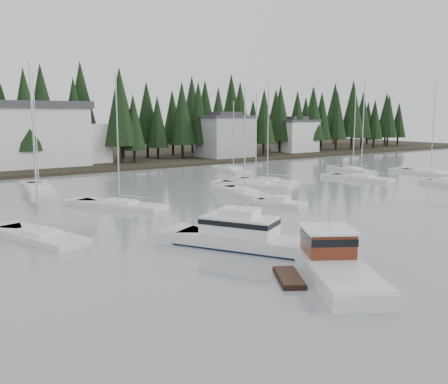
# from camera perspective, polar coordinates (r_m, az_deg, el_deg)

# --- Properties ---
(far_shore_land) EXTENTS (240.00, 54.00, 1.00)m
(far_shore_land) POSITION_cam_1_polar(r_m,az_deg,el_deg) (105.72, -22.27, 3.20)
(far_shore_land) COLOR black
(far_shore_land) RESTS_ON ground
(conifer_treeline) EXTENTS (200.00, 22.00, 20.00)m
(conifer_treeline) POSITION_cam_1_polar(r_m,az_deg,el_deg) (95.12, -20.66, 2.73)
(conifer_treeline) COLOR black
(conifer_treeline) RESTS_ON ground
(house_east_a) EXTENTS (10.60, 8.48, 9.25)m
(house_east_a) POSITION_cam_1_polar(r_m,az_deg,el_deg) (103.41, 0.15, 6.48)
(house_east_a) COLOR #999EA0
(house_east_a) RESTS_ON ground
(house_east_b) EXTENTS (9.54, 7.42, 8.25)m
(house_east_b) POSITION_cam_1_polar(r_m,az_deg,el_deg) (119.21, 8.18, 6.46)
(house_east_b) COLOR silver
(house_east_b) RESTS_ON ground
(harbor_inn) EXTENTS (29.50, 11.50, 10.90)m
(harbor_inn) POSITION_cam_1_polar(r_m,az_deg,el_deg) (90.45, -22.04, 6.04)
(harbor_inn) COLOR silver
(harbor_inn) RESTS_ON ground
(lobster_boat_brown) EXTENTS (8.00, 10.05, 4.86)m
(lobster_boat_brown) POSITION_cam_1_polar(r_m,az_deg,el_deg) (29.62, 12.29, -8.38)
(lobster_boat_brown) COLOR silver
(lobster_boat_brown) RESTS_ON ground
(cabin_cruiser_center) EXTENTS (7.41, 10.24, 4.28)m
(cabin_cruiser_center) POSITION_cam_1_polar(r_m,az_deg,el_deg) (34.99, 2.25, -5.35)
(cabin_cruiser_center) COLOR silver
(cabin_cruiser_center) RESTS_ON ground
(sailboat_0) EXTENTS (4.44, 9.76, 12.80)m
(sailboat_0) POSITION_cam_1_polar(r_m,az_deg,el_deg) (57.82, 2.35, -0.25)
(sailboat_0) COLOR silver
(sailboat_0) RESTS_ON ground
(sailboat_1) EXTENTS (7.09, 10.04, 13.66)m
(sailboat_1) POSITION_cam_1_polar(r_m,az_deg,el_deg) (51.05, -11.82, -1.66)
(sailboat_1) COLOR silver
(sailboat_1) RESTS_ON ground
(sailboat_2) EXTENTS (5.27, 9.47, 13.63)m
(sailboat_2) POSITION_cam_1_polar(r_m,az_deg,el_deg) (39.80, -20.34, -5.00)
(sailboat_2) COLOR silver
(sailboat_2) RESTS_ON ground
(sailboat_3) EXTENTS (4.97, 9.72, 13.46)m
(sailboat_3) POSITION_cam_1_polar(r_m,az_deg,el_deg) (83.96, 14.51, 2.33)
(sailboat_3) COLOR silver
(sailboat_3) RESTS_ON ground
(sailboat_5) EXTENTS (3.54, 10.67, 14.24)m
(sailboat_5) POSITION_cam_1_polar(r_m,az_deg,el_deg) (83.37, 22.51, 1.89)
(sailboat_5) COLOR silver
(sailboat_5) RESTS_ON ground
(sailboat_7) EXTENTS (5.88, 10.49, 11.87)m
(sailboat_7) POSITION_cam_1_polar(r_m,az_deg,el_deg) (81.47, 1.08, 2.40)
(sailboat_7) COLOR silver
(sailboat_7) RESTS_ON ground
(sailboat_8) EXTENTS (4.34, 9.55, 14.71)m
(sailboat_8) POSITION_cam_1_polar(r_m,az_deg,el_deg) (73.62, 15.37, 1.42)
(sailboat_8) COLOR silver
(sailboat_8) RESTS_ON ground
(sailboat_10) EXTENTS (4.55, 10.94, 14.65)m
(sailboat_10) POSITION_cam_1_polar(r_m,az_deg,el_deg) (64.94, -20.37, 0.20)
(sailboat_10) COLOR silver
(sailboat_10) RESTS_ON ground
(sailboat_11) EXTENTS (5.36, 8.78, 13.99)m
(sailboat_11) POSITION_cam_1_polar(r_m,az_deg,el_deg) (67.74, 4.98, 1.08)
(sailboat_11) COLOR silver
(sailboat_11) RESTS_ON ground
(sailboat_12) EXTENTS (6.90, 9.52, 12.41)m
(sailboat_12) POSITION_cam_1_polar(r_m,az_deg,el_deg) (64.40, 3.64, 0.67)
(sailboat_12) COLOR silver
(sailboat_12) RESTS_ON ground
(runabout_1) EXTENTS (3.79, 5.66, 1.42)m
(runabout_1) POSITION_cam_1_polar(r_m,az_deg,el_deg) (51.21, 6.45, -1.42)
(runabout_1) COLOR silver
(runabout_1) RESTS_ON ground
(runabout_2) EXTENTS (2.89, 5.90, 1.42)m
(runabout_2) POSITION_cam_1_polar(r_m,az_deg,el_deg) (71.29, 23.94, 0.77)
(runabout_2) COLOR silver
(runabout_2) RESTS_ON ground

